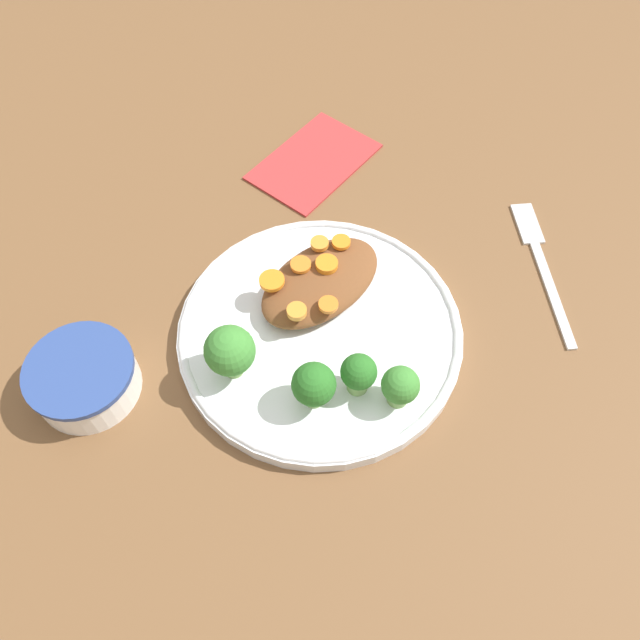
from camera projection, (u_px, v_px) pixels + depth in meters
The scene contains 17 objects.
ground_plane at pixel (320, 337), 0.62m from camera, with size 4.00×4.00×0.00m, color brown.
plate at pixel (320, 331), 0.61m from camera, with size 0.28×0.28×0.02m.
dip_bowl at pixel (83, 377), 0.57m from camera, with size 0.10×0.10×0.04m.
stew_mound at pixel (321, 282), 0.62m from camera, with size 0.14×0.08×0.03m, color brown.
broccoli_floret_0 at pixel (314, 385), 0.54m from camera, with size 0.04×0.04×0.05m.
broccoli_floret_1 at pixel (230, 352), 0.55m from camera, with size 0.05×0.05×0.06m.
broccoli_floret_2 at pixel (359, 374), 0.55m from camera, with size 0.03×0.03×0.05m.
broccoli_floret_3 at pixel (404, 383), 0.55m from camera, with size 0.03×0.03×0.05m.
carrot_slice_0 at pixel (297, 311), 0.58m from camera, with size 0.02×0.02×0.01m, color orange.
carrot_slice_1 at pixel (272, 281), 0.60m from camera, with size 0.02×0.02×0.00m, color orange.
carrot_slice_2 at pixel (341, 242), 0.62m from camera, with size 0.02×0.02×0.00m, color orange.
carrot_slice_3 at pixel (327, 264), 0.61m from camera, with size 0.02×0.02×0.01m, color orange.
carrot_slice_4 at pixel (326, 303), 0.58m from camera, with size 0.02×0.02×0.00m, color orange.
carrot_slice_5 at pixel (320, 244), 0.62m from camera, with size 0.02×0.02×0.01m, color orange.
carrot_slice_6 at pixel (301, 265), 0.61m from camera, with size 0.02×0.02×0.00m, color orange.
fork at pixel (540, 256), 0.67m from camera, with size 0.13×0.16×0.01m.
napkin at pixel (314, 161), 0.75m from camera, with size 0.16×0.12×0.01m.
Camera 1 is at (0.22, 0.23, 0.53)m, focal length 35.00 mm.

